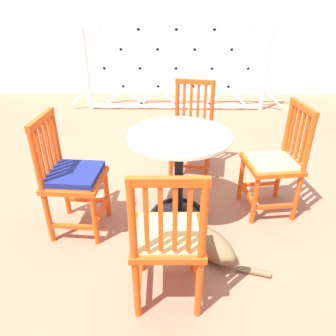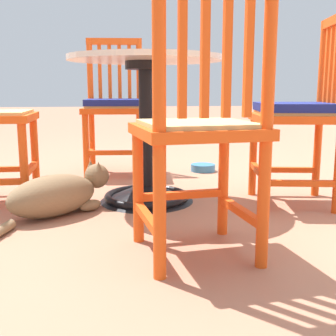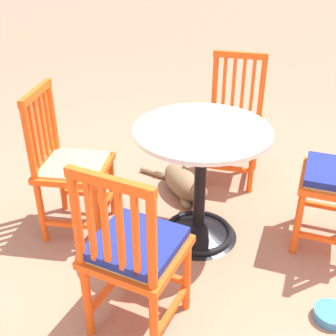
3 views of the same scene
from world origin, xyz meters
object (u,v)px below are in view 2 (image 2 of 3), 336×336
object	(u,v)px
cafe_table	(146,146)
pet_water_bowl	(203,168)
orange_chair_by_planter	(299,115)
orange_chair_tucked_in	(199,131)
tabby_cat	(60,194)
orange_chair_near_fence	(114,108)

from	to	relation	value
cafe_table	pet_water_bowl	world-z (taller)	cafe_table
cafe_table	orange_chair_by_planter	world-z (taller)	orange_chair_by_planter
orange_chair_tucked_in	orange_chair_by_planter	xyz separation A→B (m)	(-0.63, 0.62, 0.01)
orange_chair_by_planter	tabby_cat	bearing A→B (deg)	-87.21
orange_chair_tucked_in	tabby_cat	size ratio (longest dim) A/B	1.51
orange_chair_tucked_in	orange_chair_by_planter	bearing A→B (deg)	135.34
orange_chair_tucked_in	orange_chair_near_fence	bearing A→B (deg)	-169.97
tabby_cat	pet_water_bowl	size ratio (longest dim) A/B	3.55
pet_water_bowl	orange_chair_near_fence	bearing A→B (deg)	-90.54
tabby_cat	orange_chair_near_fence	bearing A→B (deg)	165.08
cafe_table	orange_chair_by_planter	distance (m)	0.77
orange_chair_tucked_in	tabby_cat	bearing A→B (deg)	-137.31
orange_chair_tucked_in	cafe_table	bearing A→B (deg)	-171.24
cafe_table	orange_chair_near_fence	xyz separation A→B (m)	(-0.78, -0.15, 0.16)
orange_chair_by_planter	cafe_table	bearing A→B (deg)	-100.34
pet_water_bowl	orange_chair_by_planter	bearing A→B (deg)	17.53
cafe_table	orange_chair_near_fence	world-z (taller)	orange_chair_near_fence
tabby_cat	pet_water_bowl	bearing A→B (deg)	137.91
cafe_table	orange_chair_near_fence	distance (m)	0.81
cafe_table	orange_chair_by_planter	size ratio (longest dim) A/B	0.83
orange_chair_by_planter	orange_chair_near_fence	bearing A→B (deg)	-135.45
cafe_table	pet_water_bowl	size ratio (longest dim) A/B	4.47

